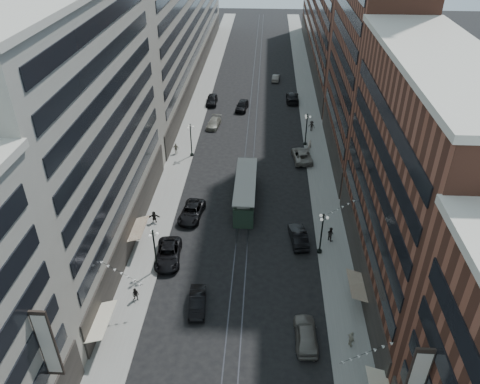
% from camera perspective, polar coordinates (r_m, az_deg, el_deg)
% --- Properties ---
extents(ground, '(220.00, 220.00, 0.00)m').
position_cam_1_polar(ground, '(79.36, 1.27, 5.90)').
color(ground, black).
rests_on(ground, ground).
extents(sidewalk_west, '(4.00, 180.00, 0.15)m').
position_cam_1_polar(sidewalk_west, '(89.34, -5.63, 8.98)').
color(sidewalk_west, gray).
rests_on(sidewalk_west, ground).
extents(sidewalk_east, '(4.00, 180.00, 0.15)m').
position_cam_1_polar(sidewalk_east, '(88.77, 8.72, 8.60)').
color(sidewalk_east, gray).
rests_on(sidewalk_east, ground).
extents(rail_west, '(0.12, 180.00, 0.02)m').
position_cam_1_polar(rail_west, '(88.42, 1.06, 8.83)').
color(rail_west, '#2D2D33').
rests_on(rail_west, ground).
extents(rail_east, '(0.12, 180.00, 0.02)m').
position_cam_1_polar(rail_east, '(88.38, 1.98, 8.81)').
color(rail_east, '#2D2D33').
rests_on(rail_east, ground).
extents(building_west_mid, '(8.00, 36.00, 28.00)m').
position_cam_1_polar(building_west_mid, '(52.60, -18.73, 6.49)').
color(building_west_mid, gray).
rests_on(building_west_mid, ground).
extents(building_west_far, '(8.00, 90.00, 26.00)m').
position_cam_1_polar(building_west_far, '(110.93, -7.28, 20.60)').
color(building_west_far, gray).
rests_on(building_west_far, ground).
extents(building_east_mid, '(8.00, 30.00, 24.00)m').
position_cam_1_polar(building_east_mid, '(47.80, 20.67, 0.61)').
color(building_east_mid, brown).
rests_on(building_east_mid, ground).
extents(building_east_tower, '(8.00, 26.00, 42.00)m').
position_cam_1_polar(building_east_tower, '(69.99, 16.25, 19.33)').
color(building_east_tower, brown).
rests_on(building_east_tower, ground).
extents(building_east_far, '(8.00, 72.00, 24.00)m').
position_cam_1_polar(building_east_far, '(119.15, 11.01, 20.62)').
color(building_east_far, brown).
rests_on(building_east_far, ground).
extents(lamppost_sw_far, '(1.03, 1.14, 5.52)m').
position_cam_1_polar(lamppost_sw_far, '(52.00, -10.36, -6.82)').
color(lamppost_sw_far, black).
rests_on(lamppost_sw_far, sidewalk_west).
extents(lamppost_sw_mid, '(1.03, 1.14, 5.52)m').
position_cam_1_polar(lamppost_sw_mid, '(74.37, -6.00, 6.46)').
color(lamppost_sw_mid, black).
rests_on(lamppost_sw_mid, sidewalk_west).
extents(lamppost_se_far, '(1.03, 1.14, 5.52)m').
position_cam_1_polar(lamppost_se_far, '(54.27, 9.92, -4.85)').
color(lamppost_se_far, black).
rests_on(lamppost_se_far, sidewalk_east).
extents(lamppost_se_mid, '(1.03, 1.14, 5.52)m').
position_cam_1_polar(lamppost_se_mid, '(78.28, 8.10, 7.70)').
color(lamppost_se_mid, black).
rests_on(lamppost_se_mid, sidewalk_east).
extents(streetcar, '(2.77, 12.50, 3.46)m').
position_cam_1_polar(streetcar, '(63.24, 0.66, 0.01)').
color(streetcar, '#24392B').
rests_on(streetcar, ground).
extents(car_2, '(3.26, 6.20, 1.66)m').
position_cam_1_polar(car_2, '(54.62, -8.74, -7.48)').
color(car_2, black).
rests_on(car_2, ground).
extents(car_4, '(2.24, 5.22, 1.76)m').
position_cam_1_polar(car_4, '(46.14, 8.04, -16.79)').
color(car_4, slate).
rests_on(car_4, ground).
extents(car_5, '(1.97, 4.76, 1.53)m').
position_cam_1_polar(car_5, '(48.81, -5.22, -13.22)').
color(car_5, black).
rests_on(car_5, ground).
extents(pedestrian_2, '(0.80, 0.49, 1.56)m').
position_cam_1_polar(pedestrian_2, '(50.28, -12.60, -12.11)').
color(pedestrian_2, black).
rests_on(pedestrian_2, sidewalk_west).
extents(pedestrian_4, '(0.82, 1.10, 1.71)m').
position_cam_1_polar(pedestrian_4, '(46.33, 13.40, -17.06)').
color(pedestrian_4, '#AAA48D').
rests_on(pedestrian_4, sidewalk_east).
extents(car_7, '(3.31, 6.03, 1.60)m').
position_cam_1_polar(car_7, '(61.02, -5.92, -2.44)').
color(car_7, black).
rests_on(car_7, ground).
extents(car_8, '(2.65, 5.24, 1.46)m').
position_cam_1_polar(car_8, '(85.35, -3.21, 8.40)').
color(car_8, gray).
rests_on(car_8, ground).
extents(car_9, '(2.14, 5.20, 1.76)m').
position_cam_1_polar(car_9, '(95.32, -3.46, 11.16)').
color(car_9, black).
rests_on(car_9, ground).
extents(car_10, '(2.46, 5.34, 1.70)m').
position_cam_1_polar(car_10, '(56.97, 7.13, -5.36)').
color(car_10, black).
rests_on(car_10, ground).
extents(car_11, '(3.38, 6.23, 1.66)m').
position_cam_1_polar(car_11, '(74.54, 7.56, 4.45)').
color(car_11, gray).
rests_on(car_11, ground).
extents(car_12, '(2.51, 6.13, 1.78)m').
position_cam_1_polar(car_12, '(97.05, 6.41, 11.42)').
color(car_12, black).
rests_on(car_12, ground).
extents(car_13, '(2.69, 5.36, 1.75)m').
position_cam_1_polar(car_13, '(92.38, 0.24, 10.50)').
color(car_13, black).
rests_on(car_13, ground).
extents(car_14, '(1.90, 4.36, 1.39)m').
position_cam_1_polar(car_14, '(108.39, 4.39, 13.71)').
color(car_14, gray).
rests_on(car_14, ground).
extents(pedestrian_5, '(1.55, 0.63, 1.62)m').
position_cam_1_polar(pedestrian_5, '(60.51, -10.43, -3.01)').
color(pedestrian_5, black).
rests_on(pedestrian_5, sidewalk_west).
extents(pedestrian_6, '(1.11, 0.63, 1.79)m').
position_cam_1_polar(pedestrian_6, '(76.22, -7.80, 5.28)').
color(pedestrian_6, '#A29A86').
rests_on(pedestrian_6, sidewalk_west).
extents(pedestrian_7, '(0.95, 0.99, 1.82)m').
position_cam_1_polar(pedestrian_7, '(57.61, 10.96, -5.02)').
color(pedestrian_7, black).
rests_on(pedestrian_7, sidewalk_east).
extents(pedestrian_8, '(0.69, 0.49, 1.80)m').
position_cam_1_polar(pedestrian_8, '(77.44, 8.48, 5.69)').
color(pedestrian_8, '#BFAF9E').
rests_on(pedestrian_8, sidewalk_east).
extents(pedestrian_9, '(1.29, 0.93, 1.84)m').
position_cam_1_polar(pedestrian_9, '(84.23, 8.72, 7.98)').
color(pedestrian_9, black).
rests_on(pedestrian_9, sidewalk_east).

